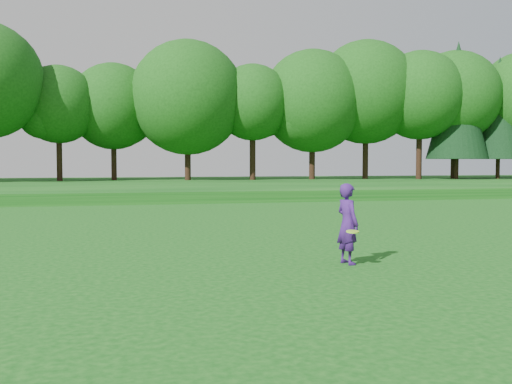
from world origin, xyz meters
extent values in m
plane|color=#0D4810|center=(0.00, 0.00, 0.00)|extent=(140.00, 140.00, 0.00)
cube|color=#0D4810|center=(0.00, 34.00, 0.30)|extent=(130.00, 30.00, 0.60)
cube|color=gray|center=(0.00, 20.00, 0.02)|extent=(130.00, 1.60, 0.04)
imported|color=#3E186C|center=(4.02, 1.27, 0.84)|extent=(0.53, 0.68, 1.67)
cylinder|color=#ADF727|center=(3.94, 0.83, 0.73)|extent=(0.26, 0.26, 0.05)
camera|label=1|loc=(-0.51, -9.68, 2.10)|focal=40.00mm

